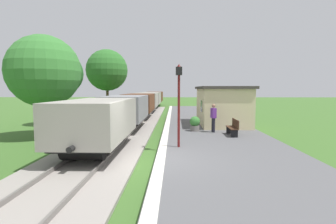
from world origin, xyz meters
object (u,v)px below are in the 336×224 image
(freight_train, at_px, (143,103))
(tree_trackside_far, at_px, (61,74))
(potted_planter, at_px, (195,123))
(tree_field_left, at_px, (107,70))
(station_hut, at_px, (222,105))
(bench_near_hut, at_px, (233,127))
(lamp_post_near, at_px, (179,90))
(person_waiting, at_px, (213,117))
(tree_trackside_mid, at_px, (44,71))

(freight_train, distance_m, tree_trackside_far, 9.57)
(potted_planter, height_order, tree_field_left, tree_field_left)
(station_hut, relative_size, tree_trackside_far, 1.02)
(bench_near_hut, relative_size, lamp_post_near, 0.41)
(person_waiting, height_order, tree_trackside_far, tree_trackside_far)
(freight_train, relative_size, lamp_post_near, 10.59)
(freight_train, bearing_deg, lamp_post_near, -77.65)
(lamp_post_near, distance_m, tree_trackside_far, 12.55)
(station_hut, xyz_separation_m, tree_field_left, (-10.61, 8.45, 3.16))
(person_waiting, xyz_separation_m, tree_trackside_far, (-11.15, 4.62, 2.85))
(bench_near_hut, distance_m, tree_field_left, 17.18)
(tree_trackside_mid, bearing_deg, tree_field_left, 88.34)
(freight_train, relative_size, potted_planter, 42.79)
(person_waiting, distance_m, tree_field_left, 15.68)
(freight_train, relative_size, tree_field_left, 5.60)
(freight_train, bearing_deg, tree_field_left, -179.02)
(tree_field_left, bearing_deg, freight_train, 0.98)
(freight_train, xyz_separation_m, lamp_post_near, (3.51, -16.05, 1.41))
(tree_field_left, bearing_deg, station_hut, -38.51)
(bench_near_hut, relative_size, tree_trackside_far, 0.26)
(potted_planter, bearing_deg, lamp_post_near, -103.58)
(station_hut, distance_m, bench_near_hut, 4.68)
(tree_trackside_mid, height_order, tree_field_left, tree_field_left)
(lamp_post_near, bearing_deg, freight_train, 102.35)
(lamp_post_near, height_order, tree_trackside_far, tree_trackside_far)
(freight_train, bearing_deg, potted_planter, -68.41)
(person_waiting, relative_size, tree_trackside_mid, 0.29)
(tree_trackside_far, xyz_separation_m, tree_field_left, (1.67, 7.32, 0.78))
(freight_train, distance_m, tree_trackside_mid, 13.57)
(tree_trackside_mid, relative_size, tree_trackside_far, 1.04)
(bench_near_hut, height_order, lamp_post_near, lamp_post_near)
(bench_near_hut, relative_size, person_waiting, 0.88)
(tree_trackside_far, bearing_deg, person_waiting, -22.53)
(station_hut, distance_m, potted_planter, 3.91)
(tree_trackside_mid, bearing_deg, lamp_post_near, -23.65)
(freight_train, distance_m, potted_planter, 12.49)
(station_hut, relative_size, bench_near_hut, 3.87)
(tree_trackside_far, distance_m, tree_field_left, 7.55)
(tree_trackside_far, bearing_deg, station_hut, -5.22)
(bench_near_hut, height_order, tree_field_left, tree_field_left)
(bench_near_hut, bearing_deg, tree_trackside_mid, 177.83)
(lamp_post_near, bearing_deg, bench_near_hut, 43.64)
(freight_train, xyz_separation_m, tree_trackside_far, (-5.48, -7.39, 2.64))
(station_hut, xyz_separation_m, lamp_post_near, (-3.29, -7.54, 1.15))
(freight_train, distance_m, bench_near_hut, 14.68)
(person_waiting, relative_size, potted_planter, 1.87)
(bench_near_hut, distance_m, tree_trackside_mid, 11.25)
(bench_near_hut, bearing_deg, tree_trackside_far, 154.77)
(person_waiting, xyz_separation_m, tree_trackside_mid, (-9.84, -0.67, 2.67))
(station_hut, height_order, tree_field_left, tree_field_left)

